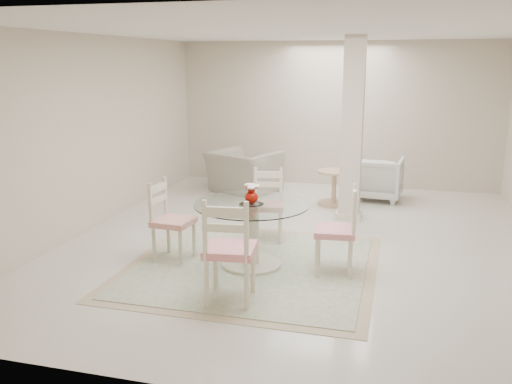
% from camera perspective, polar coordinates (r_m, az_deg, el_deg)
% --- Properties ---
extents(ground, '(7.00, 7.00, 0.00)m').
position_cam_1_polar(ground, '(7.26, 4.79, -5.22)').
color(ground, beige).
rests_on(ground, ground).
extents(room_shell, '(6.02, 7.02, 2.71)m').
position_cam_1_polar(room_shell, '(6.88, 5.10, 9.55)').
color(room_shell, beige).
rests_on(room_shell, ground).
extents(column, '(0.30, 0.30, 2.70)m').
position_cam_1_polar(column, '(8.15, 10.10, 6.47)').
color(column, beige).
rests_on(column, ground).
extents(area_rug, '(2.85, 2.85, 0.02)m').
position_cam_1_polar(area_rug, '(6.39, -0.46, -7.77)').
color(area_rug, tan).
rests_on(area_rug, ground).
extents(dining_table, '(1.32, 1.32, 0.76)m').
position_cam_1_polar(dining_table, '(6.26, -0.47, -4.54)').
color(dining_table, beige).
rests_on(dining_table, ground).
extents(red_vase, '(0.18, 0.17, 0.23)m').
position_cam_1_polar(red_vase, '(6.13, -0.47, -0.19)').
color(red_vase, '#9E0F04').
rests_on(red_vase, dining_table).
extents(dining_chair_east, '(0.48, 0.48, 1.10)m').
position_cam_1_polar(dining_chair_east, '(6.08, 8.99, -3.37)').
color(dining_chair_east, '#F4E7C8').
rests_on(dining_chair_east, ground).
extents(dining_chair_north, '(0.49, 0.49, 1.05)m').
position_cam_1_polar(dining_chair_north, '(7.17, 1.24, -0.77)').
color(dining_chair_north, '#F0E6C5').
rests_on(dining_chair_north, ground).
extents(dining_chair_west, '(0.46, 0.46, 1.07)m').
position_cam_1_polar(dining_chair_west, '(6.51, -9.25, -2.37)').
color(dining_chair_west, beige).
rests_on(dining_chair_west, ground).
extents(dining_chair_south, '(0.53, 0.53, 1.20)m').
position_cam_1_polar(dining_chair_south, '(5.24, -2.91, -5.42)').
color(dining_chair_south, '#F1E8C6').
rests_on(dining_chair_south, ground).
extents(recliner_taupe, '(1.45, 1.37, 0.75)m').
position_cam_1_polar(recliner_taupe, '(9.86, -1.31, 2.17)').
color(recliner_taupe, gray).
rests_on(recliner_taupe, ground).
extents(armchair_white, '(0.86, 0.88, 0.73)m').
position_cam_1_polar(armchair_white, '(9.57, 12.74, 1.43)').
color(armchair_white, silver).
rests_on(armchair_white, ground).
extents(side_table, '(0.55, 0.55, 0.58)m').
position_cam_1_polar(side_table, '(9.08, 8.21, 0.32)').
color(side_table, tan).
rests_on(side_table, ground).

